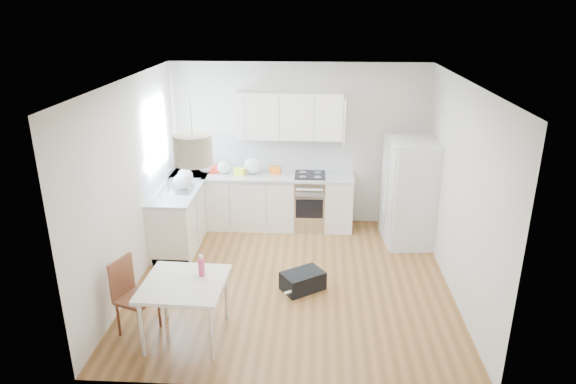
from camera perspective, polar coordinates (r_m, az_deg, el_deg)
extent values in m
plane|color=brown|center=(7.14, 0.50, -9.77)|extent=(4.20, 4.20, 0.00)
plane|color=white|center=(6.24, 0.57, 12.22)|extent=(4.20, 4.20, 0.00)
plane|color=beige|center=(8.57, 1.21, 5.26)|extent=(4.20, 0.00, 4.20)
plane|color=beige|center=(6.98, -16.96, 0.79)|extent=(0.00, 4.20, 4.20)
plane|color=beige|center=(6.81, 18.48, 0.11)|extent=(0.00, 4.20, 4.20)
cube|color=#BFE0F9|center=(7.91, -14.43, 6.32)|extent=(0.02, 1.00, 1.00)
cube|color=white|center=(8.61, -2.91, -1.07)|extent=(3.00, 0.60, 0.88)
cube|color=white|center=(8.28, -11.64, -2.39)|extent=(0.60, 1.80, 0.88)
cube|color=#BBBDC0|center=(8.45, -2.96, 1.83)|extent=(3.02, 0.64, 0.04)
cube|color=#BBBDC0|center=(8.11, -11.87, 0.60)|extent=(0.64, 1.82, 0.04)
cube|color=white|center=(8.64, -2.79, 4.40)|extent=(3.00, 0.01, 0.58)
cube|color=white|center=(8.10, -14.03, 2.70)|extent=(0.01, 1.80, 0.58)
cube|color=white|center=(8.30, 0.15, 8.49)|extent=(1.70, 0.32, 0.75)
cube|color=beige|center=(5.82, -11.48, -9.96)|extent=(0.93, 0.93, 0.04)
cylinder|color=white|center=(5.82, -15.97, -14.47)|extent=(0.05, 0.05, 0.67)
cylinder|color=white|center=(5.61, -8.51, -15.30)|extent=(0.05, 0.05, 0.67)
cylinder|color=white|center=(6.41, -13.58, -10.73)|extent=(0.05, 0.05, 0.67)
cylinder|color=white|center=(6.22, -6.86, -11.30)|extent=(0.05, 0.05, 0.67)
cylinder|color=#D83C6F|center=(5.85, -9.60, -8.02)|extent=(0.09, 0.09, 0.25)
cube|color=black|center=(6.88, 1.65, -9.83)|extent=(0.64, 0.59, 0.25)
cylinder|color=#BCB090|center=(5.30, -10.50, 4.66)|extent=(0.48, 0.48, 0.31)
ellipsoid|color=white|center=(8.60, -9.15, 2.80)|extent=(0.23, 0.20, 0.21)
ellipsoid|color=white|center=(8.53, -7.13, 2.75)|extent=(0.23, 0.20, 0.21)
ellipsoid|color=white|center=(8.45, -3.91, 2.91)|extent=(0.30, 0.25, 0.27)
ellipsoid|color=white|center=(8.20, -11.36, 1.81)|extent=(0.24, 0.21, 0.22)
ellipsoid|color=white|center=(7.90, -11.75, 1.14)|extent=(0.26, 0.22, 0.24)
cube|color=orange|center=(8.45, -1.41, 2.42)|extent=(0.19, 0.13, 0.12)
cube|color=#F5FF28|center=(8.43, -5.41, 2.27)|extent=(0.19, 0.14, 0.12)
cube|color=red|center=(8.58, -8.07, 2.51)|extent=(0.21, 0.19, 0.12)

